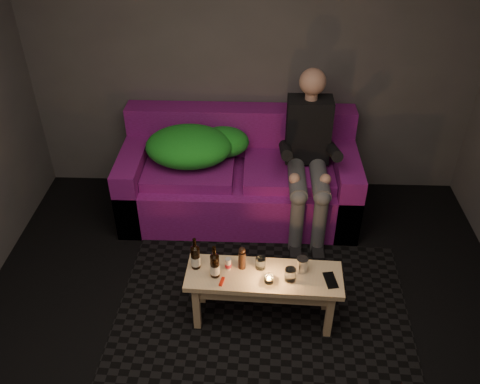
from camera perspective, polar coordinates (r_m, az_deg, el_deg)
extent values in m
plane|color=black|center=(3.52, 0.33, -19.96)|extent=(4.50, 4.50, 0.00)
plane|color=#494749|center=(4.53, 1.38, 14.87)|extent=(4.00, 0.00, 4.00)
cube|color=black|center=(3.85, 2.53, -13.27)|extent=(2.20, 1.64, 0.01)
cube|color=#720F5E|center=(4.63, -0.10, 0.07)|extent=(2.06, 0.93, 0.43)
cube|color=#720F5E|center=(4.69, 0.07, 7.00)|extent=(2.06, 0.23, 0.45)
cube|color=#720F5E|center=(4.69, -11.52, 1.35)|extent=(0.21, 0.93, 0.64)
cube|color=#720F5E|center=(4.63, 11.46, 0.86)|extent=(0.21, 0.93, 0.64)
cube|color=#720F5E|center=(4.47, -5.69, 2.50)|extent=(0.77, 0.62, 0.10)
cube|color=#720F5E|center=(4.44, 5.47, 2.27)|extent=(0.77, 0.62, 0.10)
ellipsoid|color=#1C9A21|center=(4.41, -5.76, 5.12)|extent=(0.74, 0.58, 0.31)
ellipsoid|color=#1C9A21|center=(4.52, -1.87, 5.66)|extent=(0.45, 0.37, 0.25)
ellipsoid|color=#1C9A21|center=(4.58, -8.35, 5.15)|extent=(0.33, 0.27, 0.17)
cube|color=black|center=(4.36, 7.69, 6.93)|extent=(0.37, 0.23, 0.57)
sphere|color=tan|center=(4.17, 8.16, 12.16)|extent=(0.22, 0.22, 0.22)
cylinder|color=#4E4F59|center=(4.23, 6.43, 1.46)|extent=(0.14, 0.52, 0.14)
cylinder|color=#4E4F59|center=(4.25, 8.93, 1.39)|extent=(0.14, 0.52, 0.14)
cylinder|color=#4E4F59|center=(4.20, 6.36, -3.65)|extent=(0.11, 0.11, 0.53)
cylinder|color=#4E4F59|center=(4.22, 8.88, -3.69)|extent=(0.11, 0.11, 0.53)
cube|color=black|center=(4.30, 6.20, -6.57)|extent=(0.09, 0.23, 0.06)
cube|color=black|center=(4.32, 8.68, -6.60)|extent=(0.09, 0.23, 0.06)
cube|color=#DAAB7F|center=(3.52, 2.70, -9.46)|extent=(1.08, 0.38, 0.04)
cube|color=#DAAB7F|center=(3.56, 2.67, -10.23)|extent=(0.94, 0.30, 0.10)
cube|color=#DAAB7F|center=(3.63, -4.89, -12.84)|extent=(0.05, 0.05, 0.40)
cube|color=#DAAB7F|center=(3.79, -4.34, -10.10)|extent=(0.05, 0.05, 0.40)
cube|color=#DAAB7F|center=(3.62, 9.98, -13.53)|extent=(0.05, 0.05, 0.40)
cube|color=#DAAB7F|center=(3.78, 9.74, -10.75)|extent=(0.05, 0.05, 0.40)
cylinder|color=black|center=(3.50, -5.02, -7.36)|extent=(0.06, 0.06, 0.17)
cylinder|color=white|center=(3.52, -5.00, -7.67)|extent=(0.06, 0.06, 0.07)
cone|color=black|center=(3.44, -5.11, -6.14)|extent=(0.06, 0.06, 0.03)
cylinder|color=black|center=(3.42, -5.13, -5.80)|extent=(0.02, 0.02, 0.08)
cylinder|color=black|center=(3.44, -2.85, -8.30)|extent=(0.06, 0.06, 0.17)
cylinder|color=white|center=(3.45, -2.83, -8.61)|extent=(0.06, 0.06, 0.07)
cone|color=black|center=(3.37, -2.90, -7.07)|extent=(0.06, 0.06, 0.03)
cylinder|color=black|center=(3.35, -2.91, -6.72)|extent=(0.02, 0.02, 0.08)
cylinder|color=silver|center=(3.51, -1.34, -8.06)|extent=(0.05, 0.05, 0.09)
cylinder|color=black|center=(3.50, 0.23, -7.67)|extent=(0.06, 0.06, 0.14)
cylinder|color=white|center=(3.52, 2.32, -7.98)|extent=(0.08, 0.08, 0.08)
cylinder|color=white|center=(3.44, 3.27, -9.76)|extent=(0.06, 0.06, 0.05)
sphere|color=orange|center=(3.43, 3.28, -9.62)|extent=(0.02, 0.02, 0.02)
cylinder|color=white|center=(3.45, 5.66, -9.22)|extent=(0.08, 0.08, 0.09)
cylinder|color=#B3B4BA|center=(3.51, 6.98, -8.11)|extent=(0.10, 0.10, 0.11)
cube|color=black|center=(3.51, 10.12, -9.72)|extent=(0.10, 0.16, 0.01)
cube|color=#B81B0B|center=(3.44, -2.06, -10.01)|extent=(0.04, 0.08, 0.01)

